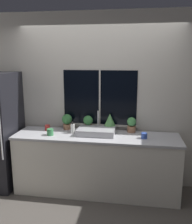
# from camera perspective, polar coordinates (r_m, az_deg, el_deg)

# --- Properties ---
(ground_plane) EXTENTS (14.00, 14.00, 0.00)m
(ground_plane) POSITION_cam_1_polar(r_m,az_deg,el_deg) (3.79, -0.70, -19.78)
(ground_plane) COLOR #4C4742
(wall_back) EXTENTS (8.00, 0.09, 2.70)m
(wall_back) POSITION_cam_1_polar(r_m,az_deg,el_deg) (3.95, 0.93, 2.63)
(wall_back) COLOR #BCB7AD
(wall_back) RESTS_ON ground_plane
(counter) EXTENTS (2.44, 0.64, 0.90)m
(counter) POSITION_cam_1_polar(r_m,az_deg,el_deg) (3.85, 0.07, -11.67)
(counter) COLOR silver
(counter) RESTS_ON ground_plane
(sink) EXTENTS (0.55, 0.40, 0.32)m
(sink) POSITION_cam_1_polar(r_m,az_deg,el_deg) (3.72, 0.03, -4.44)
(sink) COLOR #ADADB2
(sink) RESTS_ON counter
(potted_plant_far_left) EXTENTS (0.16, 0.16, 0.24)m
(potted_plant_far_left) POSITION_cam_1_polar(r_m,az_deg,el_deg) (3.99, -6.65, -2.04)
(potted_plant_far_left) COLOR #9E6B4C
(potted_plant_far_left) RESTS_ON counter
(potted_plant_center_left) EXTENTS (0.15, 0.15, 0.23)m
(potted_plant_center_left) POSITION_cam_1_polar(r_m,az_deg,el_deg) (3.91, -1.84, -2.41)
(potted_plant_center_left) COLOR #9E6B4C
(potted_plant_center_left) RESTS_ON counter
(potted_plant_center_right) EXTENTS (0.18, 0.18, 0.28)m
(potted_plant_center_right) POSITION_cam_1_polar(r_m,az_deg,el_deg) (3.85, 3.18, -2.06)
(potted_plant_center_right) COLOR #9E6B4C
(potted_plant_center_right) RESTS_ON counter
(potted_plant_far_right) EXTENTS (0.14, 0.14, 0.23)m
(potted_plant_far_right) POSITION_cam_1_polar(r_m,az_deg,el_deg) (3.85, 8.13, -2.84)
(potted_plant_far_right) COLOR #9E6B4C
(potted_plant_far_right) RESTS_ON counter
(soap_bottle) EXTENTS (0.06, 0.06, 0.18)m
(soap_bottle) POSITION_cam_1_polar(r_m,az_deg,el_deg) (3.79, -5.36, -3.75)
(soap_bottle) COLOR white
(soap_bottle) RESTS_ON counter
(mug_green) EXTENTS (0.09, 0.09, 0.10)m
(mug_green) POSITION_cam_1_polar(r_m,az_deg,el_deg) (3.74, -10.43, -4.53)
(mug_green) COLOR #38844C
(mug_green) RESTS_ON counter
(mug_blue) EXTENTS (0.08, 0.08, 0.08)m
(mug_blue) POSITION_cam_1_polar(r_m,az_deg,el_deg) (3.60, 10.96, -5.33)
(mug_blue) COLOR #3351AD
(mug_blue) RESTS_ON counter
(mug_red) EXTENTS (0.08, 0.08, 0.08)m
(mug_red) POSITION_cam_1_polar(r_m,az_deg,el_deg) (4.00, -11.06, -3.51)
(mug_red) COLOR #B72D28
(mug_red) RESTS_ON counter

